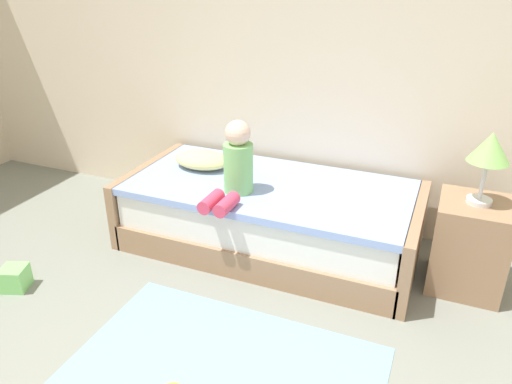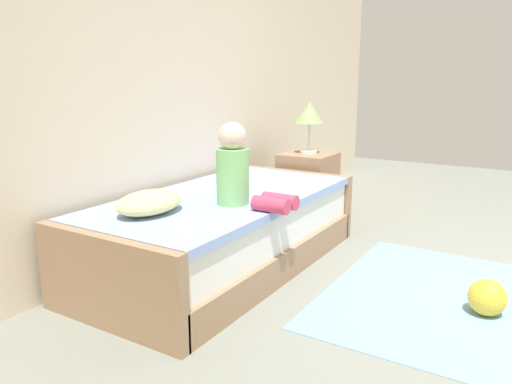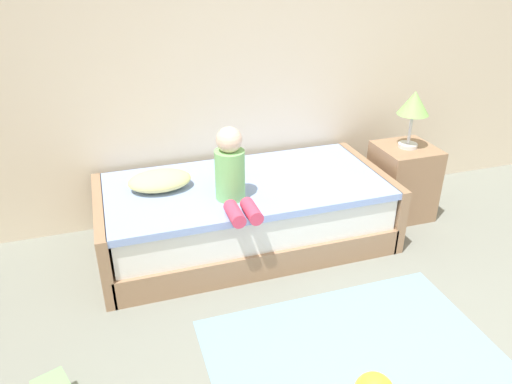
{
  "view_description": "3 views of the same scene",
  "coord_description": "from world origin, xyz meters",
  "px_view_note": "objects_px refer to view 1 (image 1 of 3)",
  "views": [
    {
      "loc": [
        0.76,
        -0.94,
        1.93
      ],
      "look_at": [
        -0.37,
        1.75,
        0.55
      ],
      "focal_mm": 34.32,
      "sensor_mm": 36.0,
      "label": 1
    },
    {
      "loc": [
        -2.95,
        0.17,
        1.26
      ],
      "look_at": [
        -0.37,
        1.75,
        0.55
      ],
      "focal_mm": 34.4,
      "sensor_mm": 36.0,
      "label": 2
    },
    {
      "loc": [
        -1.26,
        -1.01,
        2.04
      ],
      "look_at": [
        -0.37,
        1.75,
        0.55
      ],
      "focal_mm": 34.11,
      "sensor_mm": 36.0,
      "label": 3
    }
  ],
  "objects_px": {
    "nightstand": "(469,245)",
    "pillow": "(202,159)",
    "toy_block": "(15,278)",
    "table_lamp": "(490,151)",
    "child_figure": "(235,166)",
    "bed": "(269,216)"
  },
  "relations": [
    {
      "from": "nightstand",
      "to": "pillow",
      "type": "distance_m",
      "value": 1.96
    },
    {
      "from": "toy_block",
      "to": "pillow",
      "type": "bearing_deg",
      "value": 59.26
    },
    {
      "from": "table_lamp",
      "to": "pillow",
      "type": "relative_size",
      "value": 1.02
    },
    {
      "from": "child_figure",
      "to": "toy_block",
      "type": "height_order",
      "value": "child_figure"
    },
    {
      "from": "toy_block",
      "to": "bed",
      "type": "bearing_deg",
      "value": 40.45
    },
    {
      "from": "pillow",
      "to": "child_figure",
      "type": "bearing_deg",
      "value": -37.07
    },
    {
      "from": "bed",
      "to": "child_figure",
      "type": "distance_m",
      "value": 0.54
    },
    {
      "from": "nightstand",
      "to": "table_lamp",
      "type": "height_order",
      "value": "table_lamp"
    },
    {
      "from": "pillow",
      "to": "bed",
      "type": "bearing_deg",
      "value": -9.57
    },
    {
      "from": "table_lamp",
      "to": "toy_block",
      "type": "relative_size",
      "value": 2.92
    },
    {
      "from": "nightstand",
      "to": "toy_block",
      "type": "distance_m",
      "value": 2.92
    },
    {
      "from": "nightstand",
      "to": "table_lamp",
      "type": "distance_m",
      "value": 0.64
    },
    {
      "from": "bed",
      "to": "child_figure",
      "type": "relative_size",
      "value": 4.14
    },
    {
      "from": "bed",
      "to": "toy_block",
      "type": "height_order",
      "value": "bed"
    },
    {
      "from": "child_figure",
      "to": "bed",
      "type": "bearing_deg",
      "value": 55.25
    },
    {
      "from": "child_figure",
      "to": "pillow",
      "type": "distance_m",
      "value": 0.56
    },
    {
      "from": "bed",
      "to": "child_figure",
      "type": "bearing_deg",
      "value": -124.75
    },
    {
      "from": "child_figure",
      "to": "table_lamp",
      "type": "bearing_deg",
      "value": 9.69
    },
    {
      "from": "table_lamp",
      "to": "toy_block",
      "type": "distance_m",
      "value": 3.04
    },
    {
      "from": "bed",
      "to": "nightstand",
      "type": "bearing_deg",
      "value": 1.24
    },
    {
      "from": "bed",
      "to": "nightstand",
      "type": "xyz_separation_m",
      "value": [
        1.35,
        0.03,
        0.05
      ]
    },
    {
      "from": "bed",
      "to": "nightstand",
      "type": "height_order",
      "value": "nightstand"
    }
  ]
}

